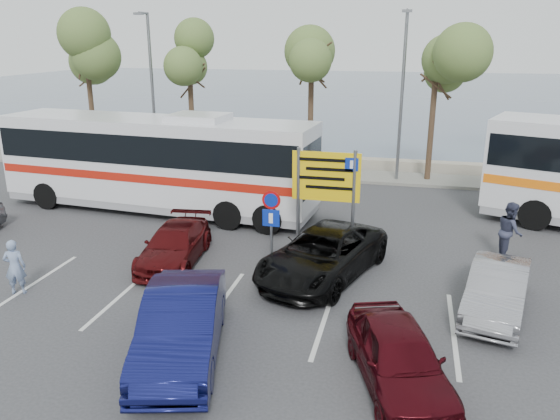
% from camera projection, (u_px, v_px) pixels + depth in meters
% --- Properties ---
extents(ground, '(120.00, 120.00, 0.00)m').
position_uv_depth(ground, '(271.00, 294.00, 15.48)').
color(ground, '#343436').
rests_on(ground, ground).
extents(kerb_strip, '(44.00, 2.40, 0.15)m').
position_uv_depth(kerb_strip, '(338.00, 175.00, 28.43)').
color(kerb_strip, gray).
rests_on(kerb_strip, ground).
extents(seawall, '(48.00, 0.80, 0.60)m').
position_uv_depth(seawall, '(343.00, 163.00, 30.21)').
color(seawall, '#9E967E').
rests_on(seawall, ground).
extents(sea, '(140.00, 140.00, 0.00)m').
position_uv_depth(sea, '(385.00, 93.00, 71.07)').
color(sea, '#465570').
rests_on(sea, ground).
extents(tree_far_left, '(3.20, 3.20, 7.60)m').
position_uv_depth(tree_far_left, '(85.00, 49.00, 29.64)').
color(tree_far_left, '#382619').
rests_on(tree_far_left, kerb_strip).
extents(tree_left, '(3.20, 3.20, 7.20)m').
position_uv_depth(tree_left, '(189.00, 56.00, 28.41)').
color(tree_left, '#382619').
rests_on(tree_left, kerb_strip).
extents(tree_mid, '(3.20, 3.20, 8.00)m').
position_uv_depth(tree_mid, '(312.00, 43.00, 26.76)').
color(tree_mid, '#382619').
rests_on(tree_mid, kerb_strip).
extents(tree_right, '(3.20, 3.20, 7.40)m').
position_uv_depth(tree_right, '(437.00, 54.00, 25.58)').
color(tree_right, '#382619').
rests_on(tree_right, kerb_strip).
extents(street_lamp_left, '(0.45, 1.15, 8.01)m').
position_uv_depth(street_lamp_left, '(151.00, 83.00, 28.83)').
color(street_lamp_left, slate).
rests_on(street_lamp_left, kerb_strip).
extents(street_lamp_right, '(0.45, 1.15, 8.01)m').
position_uv_depth(street_lamp_right, '(402.00, 89.00, 25.94)').
color(street_lamp_right, slate).
rests_on(street_lamp_right, kerb_strip).
extents(direction_sign, '(2.20, 0.12, 3.60)m').
position_uv_depth(direction_sign, '(326.00, 185.00, 17.48)').
color(direction_sign, slate).
rests_on(direction_sign, ground).
extents(sign_no_stop, '(0.60, 0.08, 2.35)m').
position_uv_depth(sign_no_stop, '(271.00, 214.00, 17.34)').
color(sign_no_stop, slate).
rests_on(sign_no_stop, ground).
extents(sign_parking, '(0.50, 0.07, 2.25)m').
position_uv_depth(sign_parking, '(271.00, 235.00, 15.81)').
color(sign_parking, slate).
rests_on(sign_parking, ground).
extents(lane_markings, '(12.02, 4.20, 0.01)m').
position_uv_depth(lane_markings, '(222.00, 305.00, 14.80)').
color(lane_markings, silver).
rests_on(lane_markings, ground).
extents(coach_bus_left, '(13.36, 3.90, 4.11)m').
position_uv_depth(coach_bus_left, '(157.00, 166.00, 22.37)').
color(coach_bus_left, silver).
rests_on(coach_bus_left, ground).
extents(car_blue, '(2.81, 4.99, 1.56)m').
position_uv_depth(car_blue, '(182.00, 325.00, 12.26)').
color(car_blue, '#0F1349').
rests_on(car_blue, ground).
extents(car_maroon, '(2.08, 4.25, 1.19)m').
position_uv_depth(car_maroon, '(175.00, 245.00, 17.48)').
color(car_maroon, '#4A0C0E').
rests_on(car_maroon, ground).
extents(car_red, '(2.78, 4.26, 1.35)m').
position_uv_depth(car_red, '(399.00, 357.00, 11.23)').
color(car_red, '#3F090F').
rests_on(car_red, ground).
extents(suv_black, '(3.90, 5.69, 1.45)m').
position_uv_depth(suv_black, '(323.00, 254.00, 16.38)').
color(suv_black, black).
rests_on(suv_black, ground).
extents(car_silver_b, '(2.26, 4.22, 1.32)m').
position_uv_depth(car_silver_b, '(497.00, 290.00, 14.23)').
color(car_silver_b, gray).
rests_on(car_silver_b, ground).
extents(pedestrian_near, '(0.69, 0.57, 1.62)m').
position_uv_depth(pedestrian_near, '(15.00, 267.00, 15.27)').
color(pedestrian_near, '#7D91B6').
rests_on(pedestrian_near, ground).
extents(pedestrian_far, '(0.79, 0.98, 1.93)m').
position_uv_depth(pedestrian_far, '(510.00, 231.00, 17.64)').
color(pedestrian_far, '#35384F').
rests_on(pedestrian_far, ground).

